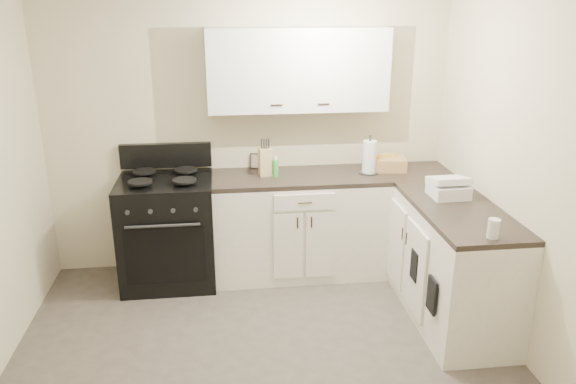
{
  "coord_description": "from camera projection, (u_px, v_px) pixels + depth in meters",
  "views": [
    {
      "loc": [
        -0.24,
        -3.18,
        2.43
      ],
      "look_at": [
        0.24,
        0.85,
        1.02
      ],
      "focal_mm": 35.0,
      "sensor_mm": 36.0,
      "label": 1
    }
  ],
  "objects": [
    {
      "name": "floor",
      "position": [
        267.0,
        375.0,
        3.8
      ],
      "size": [
        3.6,
        3.6,
        0.0
      ],
      "primitive_type": "plane",
      "color": "#473F38",
      "rests_on": "ground"
    },
    {
      "name": "wall_back",
      "position": [
        249.0,
        134.0,
        5.08
      ],
      "size": [
        3.6,
        0.0,
        3.6
      ],
      "primitive_type": "plane",
      "rotation": [
        1.57,
        0.0,
        0.0
      ],
      "color": "beige",
      "rests_on": "ground"
    },
    {
      "name": "wall_right",
      "position": [
        544.0,
        191.0,
        3.6
      ],
      "size": [
        0.0,
        3.6,
        3.6
      ],
      "primitive_type": "plane",
      "rotation": [
        1.57,
        0.0,
        -1.57
      ],
      "color": "beige",
      "rests_on": "ground"
    },
    {
      "name": "base_cabinets_back",
      "position": [
        299.0,
        226.0,
        5.11
      ],
      "size": [
        1.55,
        0.6,
        0.9
      ],
      "primitive_type": "cube",
      "color": "silver",
      "rests_on": "floor"
    },
    {
      "name": "base_cabinets_right",
      "position": [
        439.0,
        251.0,
        4.62
      ],
      "size": [
        0.6,
        1.9,
        0.9
      ],
      "primitive_type": "cube",
      "color": "silver",
      "rests_on": "floor"
    },
    {
      "name": "countertop_back",
      "position": [
        300.0,
        177.0,
        4.96
      ],
      "size": [
        1.55,
        0.6,
        0.04
      ],
      "primitive_type": "cube",
      "color": "black",
      "rests_on": "base_cabinets_back"
    },
    {
      "name": "countertop_right",
      "position": [
        444.0,
        197.0,
        4.47
      ],
      "size": [
        0.6,
        1.9,
        0.04
      ],
      "primitive_type": "cube",
      "color": "black",
      "rests_on": "base_cabinets_right"
    },
    {
      "name": "upper_cabinets",
      "position": [
        298.0,
        70.0,
        4.79
      ],
      "size": [
        1.55,
        0.3,
        0.7
      ],
      "primitive_type": "cube",
      "color": "white",
      "rests_on": "wall_back"
    },
    {
      "name": "stove",
      "position": [
        168.0,
        233.0,
        4.95
      ],
      "size": [
        0.81,
        0.69,
        0.98
      ],
      "primitive_type": "cube",
      "color": "black",
      "rests_on": "floor"
    },
    {
      "name": "knife_block",
      "position": [
        265.0,
        162.0,
        4.91
      ],
      "size": [
        0.12,
        0.11,
        0.24
      ],
      "primitive_type": "cube",
      "rotation": [
        0.0,
        0.0,
        0.12
      ],
      "color": "tan",
      "rests_on": "countertop_back"
    },
    {
      "name": "paper_towel",
      "position": [
        369.0,
        157.0,
        4.96
      ],
      "size": [
        0.16,
        0.16,
        0.3
      ],
      "primitive_type": "cylinder",
      "rotation": [
        0.0,
        0.0,
        0.41
      ],
      "color": "white",
      "rests_on": "countertop_back"
    },
    {
      "name": "soap_bottle",
      "position": [
        276.0,
        168.0,
        4.89
      ],
      "size": [
        0.06,
        0.06,
        0.15
      ],
      "primitive_type": "cylinder",
      "rotation": [
        0.0,
        0.0,
        0.13
      ],
      "color": "green",
      "rests_on": "countertop_back"
    },
    {
      "name": "picture_frame",
      "position": [
        256.0,
        161.0,
        5.13
      ],
      "size": [
        0.12,
        0.07,
        0.14
      ],
      "primitive_type": "cube",
      "rotation": [
        -0.14,
        0.0,
        -0.3
      ],
      "color": "black",
      "rests_on": "countertop_back"
    },
    {
      "name": "wicker_basket",
      "position": [
        386.0,
        164.0,
        5.08
      ],
      "size": [
        0.37,
        0.27,
        0.11
      ],
      "primitive_type": "cube",
      "rotation": [
        0.0,
        0.0,
        -0.14
      ],
      "color": "tan",
      "rests_on": "countertop_right"
    },
    {
      "name": "countertop_grill",
      "position": [
        448.0,
        190.0,
        4.4
      ],
      "size": [
        0.29,
        0.27,
        0.1
      ],
      "primitive_type": "cube",
      "rotation": [
        0.0,
        0.0,
        0.03
      ],
      "color": "white",
      "rests_on": "countertop_right"
    },
    {
      "name": "glass_jar",
      "position": [
        494.0,
        229.0,
        3.64
      ],
      "size": [
        0.1,
        0.1,
        0.13
      ],
      "primitive_type": "cylinder",
      "rotation": [
        0.0,
        0.0,
        -0.33
      ],
      "color": "silver",
      "rests_on": "countertop_right"
    },
    {
      "name": "oven_mitt_near",
      "position": [
        432.0,
        295.0,
        3.94
      ],
      "size": [
        0.02,
        0.15,
        0.26
      ],
      "primitive_type": "cube",
      "color": "black",
      "rests_on": "base_cabinets_right"
    },
    {
      "name": "oven_mitt_far",
      "position": [
        414.0,
        266.0,
        4.28
      ],
      "size": [
        0.02,
        0.14,
        0.24
      ],
      "primitive_type": "cube",
      "color": "black",
      "rests_on": "base_cabinets_right"
    }
  ]
}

